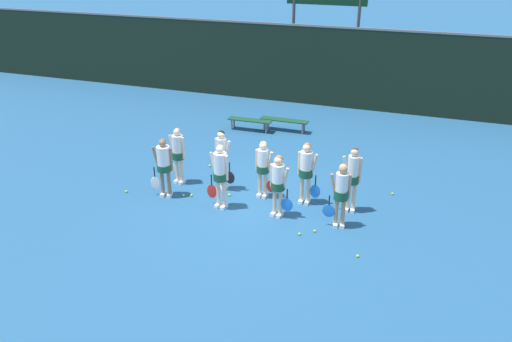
% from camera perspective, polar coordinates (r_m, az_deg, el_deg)
% --- Properties ---
extents(ground_plane, '(140.00, 140.00, 0.00)m').
position_cam_1_polar(ground_plane, '(13.70, -0.10, -3.59)').
color(ground_plane, '#235684').
extents(fence_windscreen, '(60.00, 0.08, 3.35)m').
position_cam_1_polar(fence_windscreen, '(21.37, 8.18, 11.71)').
color(fence_windscreen, black).
rests_on(fence_windscreen, ground_plane).
extents(bench_courtside, '(1.66, 0.39, 0.43)m').
position_cam_1_polar(bench_courtside, '(18.64, -0.71, 5.72)').
color(bench_courtside, '#19472D').
rests_on(bench_courtside, ground_plane).
extents(bench_far, '(1.81, 0.36, 0.44)m').
position_cam_1_polar(bench_far, '(18.65, 3.25, 5.72)').
color(bench_far, '#19472D').
rests_on(bench_far, ground_plane).
extents(player_0, '(0.68, 0.41, 1.71)m').
position_cam_1_polar(player_0, '(13.83, -10.49, 0.95)').
color(player_0, '#8C664C').
rests_on(player_0, ground_plane).
extents(player_1, '(0.66, 0.39, 1.80)m').
position_cam_1_polar(player_1, '(13.01, -4.11, -0.02)').
color(player_1, beige).
rests_on(player_1, ground_plane).
extents(player_2, '(0.65, 0.37, 1.70)m').
position_cam_1_polar(player_2, '(12.61, 2.56, -1.13)').
color(player_2, beige).
rests_on(player_2, ground_plane).
extents(player_3, '(0.64, 0.35, 1.70)m').
position_cam_1_polar(player_3, '(12.32, 9.70, -2.21)').
color(player_3, tan).
rests_on(player_3, ground_plane).
extents(player_4, '(0.66, 0.36, 1.70)m').
position_cam_1_polar(player_4, '(14.53, -8.92, 2.22)').
color(player_4, beige).
rests_on(player_4, ground_plane).
extents(player_5, '(0.61, 0.33, 1.79)m').
position_cam_1_polar(player_5, '(13.98, -3.92, 1.77)').
color(player_5, beige).
rests_on(player_5, ground_plane).
extents(player_6, '(0.63, 0.34, 1.66)m').
position_cam_1_polar(player_6, '(13.57, 0.82, 0.70)').
color(player_6, beige).
rests_on(player_6, ground_plane).
extents(player_7, '(0.66, 0.38, 1.76)m').
position_cam_1_polar(player_7, '(13.27, 5.77, 0.36)').
color(player_7, beige).
rests_on(player_7, ground_plane).
extents(player_8, '(0.62, 0.34, 1.81)m').
position_cam_1_polar(player_8, '(13.04, 10.96, -0.41)').
color(player_8, beige).
rests_on(player_8, ground_plane).
extents(tennis_ball_0, '(0.07, 0.07, 0.07)m').
position_cam_1_polar(tennis_ball_0, '(14.67, -14.60, -2.26)').
color(tennis_ball_0, '#CCE033').
rests_on(tennis_ball_0, ground_plane).
extents(tennis_ball_1, '(0.07, 0.07, 0.07)m').
position_cam_1_polar(tennis_ball_1, '(14.02, -3.05, -2.74)').
color(tennis_ball_1, '#CCE033').
rests_on(tennis_ball_1, ground_plane).
extents(tennis_ball_2, '(0.07, 0.07, 0.07)m').
position_cam_1_polar(tennis_ball_2, '(15.83, -5.30, 0.61)').
color(tennis_ball_2, '#CCE033').
rests_on(tennis_ball_2, ground_plane).
extents(tennis_ball_3, '(0.07, 0.07, 0.07)m').
position_cam_1_polar(tennis_ball_3, '(11.72, 11.54, -9.49)').
color(tennis_ball_3, '#CCE033').
rests_on(tennis_ball_3, ground_plane).
extents(tennis_ball_4, '(0.07, 0.07, 0.07)m').
position_cam_1_polar(tennis_ball_4, '(15.13, -3.63, -0.55)').
color(tennis_ball_4, '#CCE033').
rests_on(tennis_ball_4, ground_plane).
extents(tennis_ball_5, '(0.07, 0.07, 0.07)m').
position_cam_1_polar(tennis_ball_5, '(12.30, 4.98, -7.17)').
color(tennis_ball_5, '#CCE033').
rests_on(tennis_ball_5, ground_plane).
extents(tennis_ball_6, '(0.07, 0.07, 0.07)m').
position_cam_1_polar(tennis_ball_6, '(14.09, -7.39, -2.77)').
color(tennis_ball_6, '#CCE033').
rests_on(tennis_ball_6, ground_plane).
extents(tennis_ball_7, '(0.07, 0.07, 0.07)m').
position_cam_1_polar(tennis_ball_7, '(14.13, -8.28, -2.77)').
color(tennis_ball_7, '#CCE033').
rests_on(tennis_ball_7, ground_plane).
extents(tennis_ball_8, '(0.06, 0.06, 0.06)m').
position_cam_1_polar(tennis_ball_8, '(12.46, 6.73, -6.81)').
color(tennis_ball_8, '#CCE033').
rests_on(tennis_ball_8, ground_plane).
extents(tennis_ball_9, '(0.07, 0.07, 0.07)m').
position_cam_1_polar(tennis_ball_9, '(14.58, 15.31, -2.52)').
color(tennis_ball_9, '#CCE033').
rests_on(tennis_ball_9, ground_plane).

